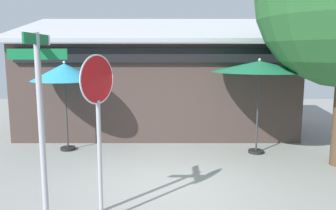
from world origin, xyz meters
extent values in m
cube|color=gray|center=(0.00, 0.00, -0.05)|extent=(28.00, 28.00, 0.10)
cube|color=#473833|center=(-0.50, 5.57, 1.57)|extent=(9.26, 4.05, 3.13)
cube|color=silver|center=(-0.50, 5.42, 3.72)|extent=(9.76, 4.67, 1.10)
cube|color=black|center=(-0.50, 3.49, 2.78)|extent=(8.66, 0.16, 0.44)
cylinder|color=#A8AAB2|center=(-2.05, -1.91, 1.58)|extent=(0.09, 0.09, 3.17)
cube|color=#116B38|center=(-2.05, -1.91, 3.07)|extent=(0.05, 0.90, 0.16)
cube|color=#116B38|center=(-2.05, -1.91, 2.85)|extent=(0.90, 0.05, 0.16)
cube|color=white|center=(-2.05, -1.43, 3.07)|extent=(0.04, 0.06, 0.16)
cylinder|color=#A8AAB2|center=(-1.25, -1.53, 1.05)|extent=(0.07, 0.07, 2.10)
cylinder|color=white|center=(-1.25, -1.53, 2.44)|extent=(0.40, 0.71, 0.81)
cylinder|color=red|center=(-1.25, -1.53, 2.44)|extent=(0.39, 0.68, 0.76)
cylinder|color=black|center=(-3.09, 2.81, 0.04)|extent=(0.44, 0.44, 0.08)
cylinder|color=#333335|center=(-3.09, 2.81, 1.06)|extent=(0.05, 0.05, 2.12)
cone|color=#2D99BC|center=(-3.09, 2.81, 2.31)|extent=(1.92, 1.92, 0.49)
sphere|color=silver|center=(-3.09, 2.81, 2.59)|extent=(0.08, 0.08, 0.08)
cylinder|color=black|center=(2.43, 2.49, 0.04)|extent=(0.44, 0.44, 0.08)
cylinder|color=#333335|center=(2.43, 2.49, 1.19)|extent=(0.05, 0.05, 2.39)
cone|color=#1E724C|center=(2.43, 2.49, 2.49)|extent=(2.67, 2.67, 0.30)
sphere|color=silver|center=(2.43, 2.49, 2.67)|extent=(0.08, 0.08, 0.08)
camera|label=1|loc=(-0.11, -7.01, 2.87)|focal=36.43mm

